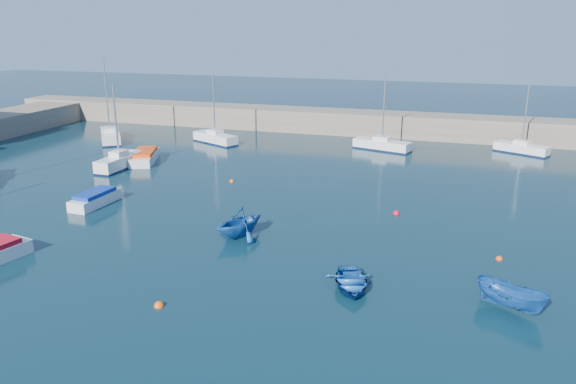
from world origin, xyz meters
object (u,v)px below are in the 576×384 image
(motorboat_2, at_px, (145,156))
(dinghy_left, at_px, (239,222))
(sailboat_6, at_px, (382,145))
(sailboat_4, at_px, (110,135))
(motorboat_1, at_px, (95,199))
(dinghy_center, at_px, (351,282))
(sailboat_3, at_px, (119,161))
(dinghy_right, at_px, (511,297))
(sailboat_7, at_px, (521,148))
(sailboat_5, at_px, (215,138))

(motorboat_2, xyz_separation_m, dinghy_left, (15.99, -15.34, 0.41))
(sailboat_6, bearing_deg, sailboat_4, 115.73)
(motorboat_1, relative_size, dinghy_left, 1.21)
(dinghy_center, bearing_deg, sailboat_3, 127.41)
(motorboat_2, relative_size, dinghy_right, 1.70)
(dinghy_right, bearing_deg, sailboat_3, 90.35)
(sailboat_7, xyz_separation_m, motorboat_2, (-34.54, -14.63, -0.00))
(sailboat_5, height_order, dinghy_center, sailboat_5)
(sailboat_4, xyz_separation_m, sailboat_5, (11.70, 2.46, -0.03))
(motorboat_1, bearing_deg, sailboat_6, 57.92)
(dinghy_right, bearing_deg, dinghy_center, 119.28)
(sailboat_3, height_order, dinghy_left, sailboat_3)
(sailboat_5, bearing_deg, sailboat_7, -55.50)
(motorboat_2, height_order, dinghy_right, dinghy_right)
(dinghy_center, bearing_deg, motorboat_2, 122.19)
(sailboat_4, xyz_separation_m, motorboat_2, (8.90, -7.49, -0.08))
(sailboat_5, height_order, motorboat_2, sailboat_5)
(sailboat_3, bearing_deg, sailboat_5, 75.66)
(sailboat_4, height_order, dinghy_left, sailboat_4)
(dinghy_center, xyz_separation_m, dinghy_right, (7.49, 0.10, 0.30))
(sailboat_4, relative_size, motorboat_2, 1.54)
(sailboat_7, bearing_deg, dinghy_left, 175.64)
(motorboat_1, distance_m, dinghy_center, 21.76)
(sailboat_7, bearing_deg, dinghy_center, -169.38)
(sailboat_3, relative_size, sailboat_4, 0.84)
(sailboat_4, relative_size, sailboat_7, 1.27)
(sailboat_5, bearing_deg, motorboat_1, -151.82)
(dinghy_left, height_order, dinghy_right, dinghy_left)
(sailboat_5, relative_size, sailboat_6, 0.97)
(sailboat_7, bearing_deg, sailboat_3, 143.80)
(sailboat_5, height_order, dinghy_left, sailboat_5)
(sailboat_7, xyz_separation_m, dinghy_left, (-18.55, -29.97, 0.41))
(sailboat_7, distance_m, motorboat_2, 37.51)
(sailboat_7, distance_m, dinghy_right, 34.98)
(sailboat_3, xyz_separation_m, sailboat_6, (21.62, 14.96, -0.10))
(sailboat_6, bearing_deg, dinghy_right, -144.64)
(sailboat_4, distance_m, motorboat_2, 11.63)
(dinghy_center, relative_size, dinghy_left, 0.97)
(sailboat_4, distance_m, dinghy_center, 43.08)
(sailboat_7, bearing_deg, motorboat_2, 140.35)
(sailboat_3, xyz_separation_m, motorboat_1, (4.43, -9.78, -0.17))
(dinghy_center, bearing_deg, sailboat_4, 122.24)
(sailboat_6, bearing_deg, motorboat_2, 137.07)
(sailboat_6, height_order, sailboat_7, sailboat_6)
(dinghy_center, height_order, dinghy_right, dinghy_right)
(motorboat_1, bearing_deg, dinghy_center, -17.76)
(motorboat_1, xyz_separation_m, dinghy_left, (12.37, -2.63, 0.45))
(motorboat_1, height_order, dinghy_right, dinghy_right)
(sailboat_5, xyz_separation_m, sailboat_7, (31.74, 4.69, -0.05))
(dinghy_right, bearing_deg, sailboat_4, 84.06)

